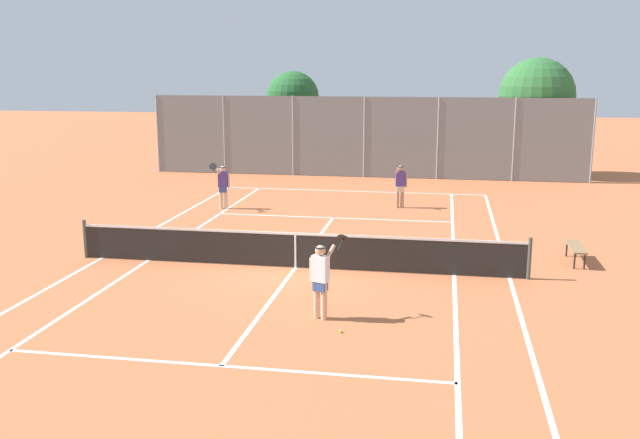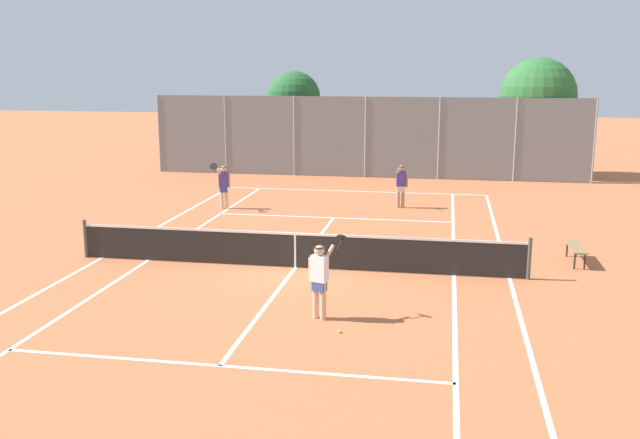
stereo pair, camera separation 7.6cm
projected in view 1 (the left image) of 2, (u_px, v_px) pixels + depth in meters
The scene contains 11 objects.
ground_plane at pixel (296, 268), 18.82m from camera, with size 120.00×120.00×0.00m, color #BC663D.
court_line_markings at pixel (296, 268), 18.82m from camera, with size 11.10×23.90×0.01m.
tennis_net at pixel (295, 249), 18.71m from camera, with size 12.00×0.10×1.07m.
player_near_side at pixel (321, 276), 14.84m from camera, with size 0.84×0.69×1.77m.
player_far_left at pixel (223, 184), 26.42m from camera, with size 0.59×0.79×1.77m.
player_far_right at pixel (400, 184), 26.59m from camera, with size 0.44×0.52×1.60m.
loose_tennis_ball_0 at pixel (341, 331), 14.23m from camera, with size 0.07×0.07×0.07m, color #D1DB33.
courtside_bench at pixel (576, 248), 19.23m from camera, with size 0.36×1.50×0.47m.
back_fence at pixel (364, 137), 33.71m from camera, with size 20.76×0.08×3.83m.
tree_behind_left at pixel (291, 99), 37.00m from camera, with size 2.83×2.75×4.97m.
tree_behind_right at pixel (535, 98), 33.81m from camera, with size 3.58×3.58×5.62m.
Camera 1 is at (3.77, -17.74, 5.23)m, focal length 40.00 mm.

